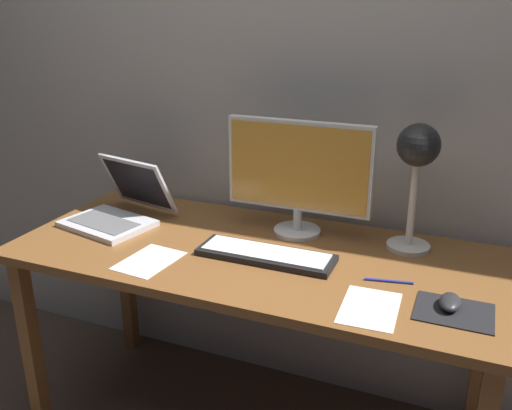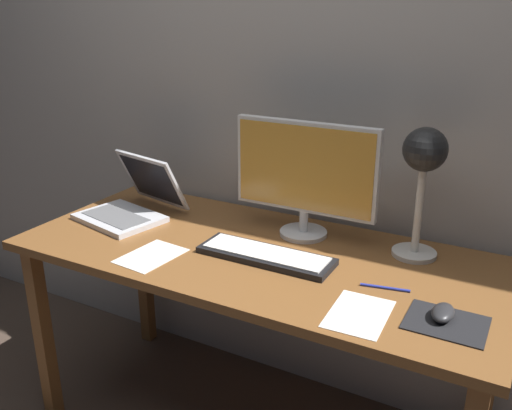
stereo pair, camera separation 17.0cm
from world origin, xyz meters
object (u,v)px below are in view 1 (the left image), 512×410
keyboard_main (266,255)px  laptop (122,204)px  monitor (299,172)px  desk_lamp (417,159)px  mouse (450,302)px  pen (389,281)px

keyboard_main → laptop: (-0.61, 0.10, 0.05)m
monitor → desk_lamp: bearing=2.8°
desk_lamp → mouse: size_ratio=4.36×
laptop → pen: bearing=-6.6°
keyboard_main → pen: size_ratio=3.15×
monitor → laptop: 0.67m
mouse → pen: bearing=153.4°
desk_lamp → laptop: bearing=-171.8°
laptop → mouse: laptop is taller
laptop → mouse: bearing=-9.8°
monitor → pen: (0.36, -0.24, -0.22)m
mouse → keyboard_main: bearing=169.9°
monitor → pen: monitor is taller
laptop → pen: 1.01m
monitor → keyboard_main: monitor is taller
laptop → desk_lamp: (1.02, 0.15, 0.24)m
monitor → desk_lamp: size_ratio=1.21×
monitor → mouse: (0.54, -0.33, -0.21)m
pen → monitor: bearing=146.0°
keyboard_main → mouse: (0.56, -0.10, 0.01)m
mouse → pen: 0.20m
monitor → keyboard_main: bearing=-96.8°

